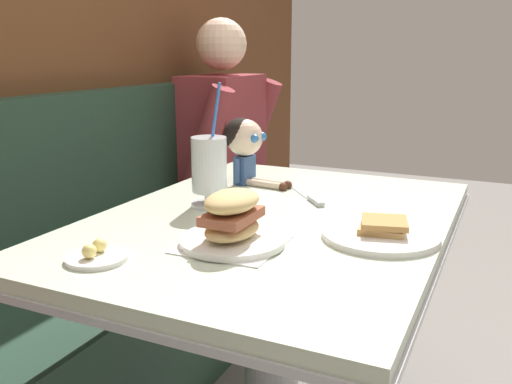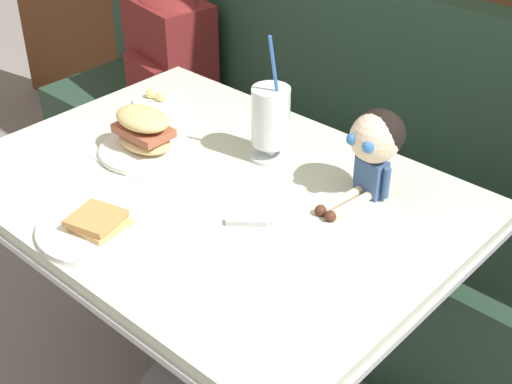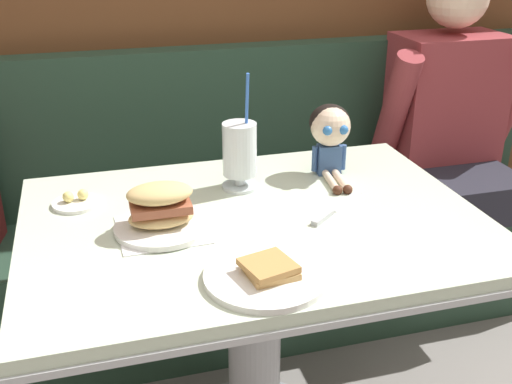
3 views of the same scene
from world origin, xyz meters
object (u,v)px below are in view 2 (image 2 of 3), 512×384
Objects in this scene: butter_saucer at (155,100)px; seated_doll at (375,142)px; sandwich_plate at (144,136)px; milkshake_glass at (271,120)px; toast_plate at (98,226)px; backpack at (169,49)px; butter_knife at (263,223)px.

butter_saucer is 0.70m from seated_doll.
sandwich_plate is 0.27m from butter_saucer.
sandwich_plate is (-0.23, -0.19, -0.06)m from milkshake_glass.
seated_doll is at bearing 6.62° from milkshake_glass.
backpack is at bearing 131.37° from toast_plate.
sandwich_plate is 0.54× the size of backpack.
toast_plate is at bearing -48.63° from backpack.
butter_saucer is (-0.36, 0.47, -0.00)m from toast_plate.
milkshake_glass is at bearing -173.38° from seated_doll.
milkshake_glass is at bearing 82.11° from toast_plate.
seated_doll is at bearing -19.50° from backpack.
butter_knife is at bearing -111.13° from seated_doll.
sandwich_plate is at bearing -45.30° from backpack.
backpack is at bearing 134.70° from sandwich_plate.
sandwich_plate reaches higher than butter_saucer.
seated_doll is at bearing 68.87° from butter_knife.
backpack is (-0.77, 0.88, -0.09)m from toast_plate.
butter_saucer is 0.59m from backpack.
butter_knife is 0.86× the size of seated_doll.
milkshake_glass is 0.27m from seated_doll.
milkshake_glass is 1.43× the size of sandwich_plate.
seated_doll is 1.19m from backpack.
toast_plate is 1.14× the size of sandwich_plate.
backpack is at bearing 160.50° from seated_doll.
sandwich_plate is 0.55m from seated_doll.
backpack is at bearing 147.67° from butter_knife.
toast_plate is 1.30× the size of butter_knife.
toast_plate is 0.59m from butter_saucer.
butter_saucer is at bearing -178.17° from seated_doll.
butter_knife is at bearing 45.98° from toast_plate.
butter_knife is at bearing -20.76° from butter_saucer.
milkshake_glass is (0.06, 0.46, 0.09)m from toast_plate.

